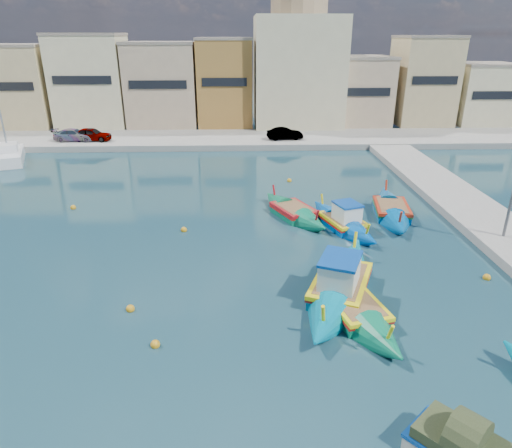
# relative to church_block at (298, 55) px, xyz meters

# --- Properties ---
(ground) EXTENTS (160.00, 160.00, 0.00)m
(ground) POSITION_rel_church_block_xyz_m (-10.00, -40.00, -8.41)
(ground) COLOR #163844
(ground) RESTS_ON ground
(north_quay) EXTENTS (80.00, 8.00, 0.60)m
(north_quay) POSITION_rel_church_block_xyz_m (-10.00, -8.00, -8.11)
(north_quay) COLOR gray
(north_quay) RESTS_ON ground
(north_townhouses) EXTENTS (83.20, 7.87, 10.19)m
(north_townhouses) POSITION_rel_church_block_xyz_m (-3.32, -0.64, -3.41)
(north_townhouses) COLOR tan
(north_townhouses) RESTS_ON ground
(church_block) EXTENTS (10.00, 10.00, 19.10)m
(church_block) POSITION_rel_church_block_xyz_m (0.00, 0.00, 0.00)
(church_block) COLOR beige
(church_block) RESTS_ON ground
(parked_cars) EXTENTS (25.33, 1.98, 1.32)m
(parked_cars) POSITION_rel_church_block_xyz_m (-17.53, -9.50, -7.19)
(parked_cars) COLOR #4C1919
(parked_cars) RESTS_ON north_quay
(luzzu_turquoise_cabin) EXTENTS (5.75, 9.82, 3.13)m
(luzzu_turquoise_cabin) POSITION_rel_church_block_xyz_m (-2.44, -38.82, -8.03)
(luzzu_turquoise_cabin) COLOR #007DA0
(luzzu_turquoise_cabin) RESTS_ON ground
(luzzu_blue_cabin) EXTENTS (3.98, 7.41, 2.56)m
(luzzu_blue_cabin) POSITION_rel_church_block_xyz_m (-0.76, -31.38, -8.10)
(luzzu_blue_cabin) COLOR #0050AE
(luzzu_blue_cabin) RESTS_ON ground
(luzzu_cyan_mid) EXTENTS (3.25, 8.52, 2.46)m
(luzzu_cyan_mid) POSITION_rel_church_block_xyz_m (2.78, -29.44, -8.15)
(luzzu_cyan_mid) COLOR #005BA3
(luzzu_cyan_mid) RESTS_ON ground
(luzzu_green) EXTENTS (4.72, 7.35, 2.28)m
(luzzu_green) POSITION_rel_church_block_xyz_m (-3.47, -29.46, -8.16)
(luzzu_green) COLOR #0B7752
(luzzu_green) RESTS_ON ground
(luzzu_cyan_south) EXTENTS (3.51, 7.52, 2.27)m
(luzzu_cyan_south) POSITION_rel_church_block_xyz_m (-2.18, -40.49, -8.17)
(luzzu_cyan_south) COLOR #0B7652
(luzzu_cyan_south) RESTS_ON ground
(yacht_north) EXTENTS (5.14, 8.52, 10.99)m
(yacht_north) POSITION_rel_church_block_xyz_m (-28.27, -13.66, -7.97)
(yacht_north) COLOR white
(yacht_north) RESTS_ON ground
(mooring_buoys) EXTENTS (23.00, 20.48, 0.36)m
(mooring_buoys) POSITION_rel_church_block_xyz_m (-7.95, -33.54, -8.33)
(mooring_buoys) COLOR orange
(mooring_buoys) RESTS_ON ground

